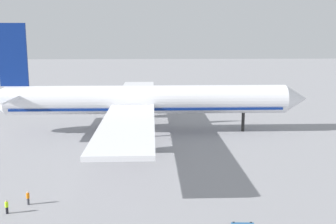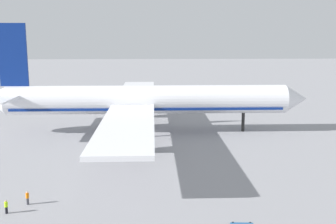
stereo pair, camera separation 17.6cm
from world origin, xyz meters
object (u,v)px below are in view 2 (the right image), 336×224
(airliner, at_px, (141,101))
(ground_worker_2, at_px, (27,198))
(traffic_cone_2, at_px, (33,101))
(ground_worker_5, at_px, (6,207))
(traffic_cone_3, at_px, (240,105))
(traffic_cone_0, at_px, (51,103))

(airliner, relative_size, ground_worker_2, 46.46)
(airliner, height_order, traffic_cone_2, airliner)
(ground_worker_5, height_order, traffic_cone_3, ground_worker_5)
(traffic_cone_0, xyz_separation_m, traffic_cone_2, (-6.86, 3.30, 0.00))
(traffic_cone_0, bearing_deg, ground_worker_5, -79.75)
(traffic_cone_2, distance_m, traffic_cone_3, 66.68)
(ground_worker_2, bearing_deg, airliner, 71.12)
(ground_worker_2, relative_size, ground_worker_5, 1.04)
(ground_worker_5, bearing_deg, airliner, 70.04)
(airliner, height_order, ground_worker_2, airliner)
(airliner, distance_m, traffic_cone_2, 57.15)
(ground_worker_2, xyz_separation_m, traffic_cone_2, (-23.32, 82.12, -0.61))
(traffic_cone_2, relative_size, traffic_cone_3, 1.00)
(traffic_cone_3, bearing_deg, ground_worker_5, -120.51)
(ground_worker_2, height_order, traffic_cone_0, ground_worker_2)
(traffic_cone_2, bearing_deg, ground_worker_5, -75.70)
(ground_worker_2, bearing_deg, ground_worker_5, -124.49)
(airliner, distance_m, ground_worker_5, 44.33)
(traffic_cone_3, bearing_deg, traffic_cone_0, 174.30)
(airliner, xyz_separation_m, ground_worker_5, (-14.98, -41.26, -6.23))
(traffic_cone_0, height_order, traffic_cone_2, same)
(airliner, xyz_separation_m, traffic_cone_0, (-29.70, 40.10, -6.80))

